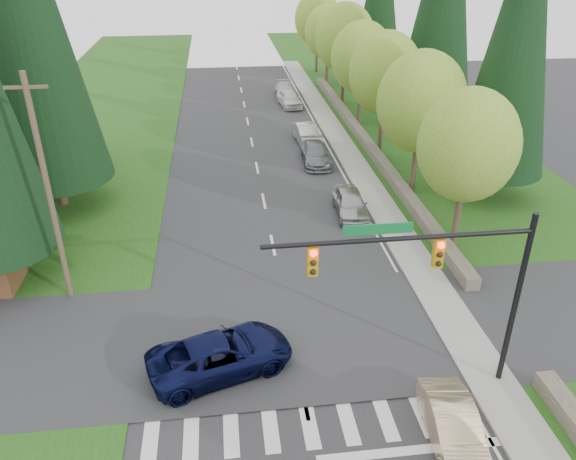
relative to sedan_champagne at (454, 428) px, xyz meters
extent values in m
cube|color=#174F15|center=(8.61, 18.07, -0.64)|extent=(14.00, 110.00, 0.06)
cube|color=#174F15|center=(-17.39, 18.07, -0.64)|extent=(14.00, 110.00, 0.06)
cube|color=#28282B|center=(-4.39, 6.07, -0.67)|extent=(120.00, 8.00, 0.10)
cube|color=gray|center=(2.51, 20.07, -0.61)|extent=(1.80, 80.00, 0.13)
cube|color=gray|center=(1.66, 20.07, -0.61)|extent=(0.20, 80.00, 0.13)
cube|color=#4C4438|center=(4.21, 28.07, -0.32)|extent=(0.70, 40.00, 0.70)
cylinder|color=black|center=(2.81, 2.57, 2.73)|extent=(0.20, 0.20, 6.80)
cylinder|color=black|center=(-1.49, 2.57, 5.53)|extent=(8.60, 0.16, 0.16)
cube|color=#0C662D|center=(-2.19, 2.62, 5.88)|extent=(2.20, 0.04, 0.35)
cube|color=#BF8C0C|center=(-0.19, 2.57, 4.93)|extent=(0.32, 0.24, 1.00)
sphere|color=#FF0C05|center=(-0.19, 2.43, 5.28)|extent=(0.22, 0.22, 0.22)
cube|color=#BF8C0C|center=(-4.19, 2.57, 4.93)|extent=(0.32, 0.24, 1.00)
sphere|color=#FF0C05|center=(-4.19, 2.43, 5.28)|extent=(0.22, 0.22, 0.22)
cylinder|color=#473828|center=(-13.89, 10.07, 4.33)|extent=(0.24, 0.24, 10.00)
cube|color=#473828|center=(-13.89, 10.07, 8.73)|extent=(1.60, 0.10, 0.12)
cylinder|color=#38281C|center=(4.81, 12.07, 1.71)|extent=(0.32, 0.32, 4.76)
ellipsoid|color=#5A8223|center=(4.81, 12.07, 4.94)|extent=(4.80, 4.80, 5.52)
cylinder|color=#38281C|center=(4.91, 19.07, 1.79)|extent=(0.32, 0.32, 4.93)
ellipsoid|color=#5A8223|center=(4.91, 19.07, 5.14)|extent=(5.20, 5.20, 5.98)
cylinder|color=#38281C|center=(4.71, 26.07, 1.85)|extent=(0.32, 0.32, 5.04)
ellipsoid|color=#5A8223|center=(4.71, 26.07, 5.27)|extent=(5.00, 5.00, 5.75)
cylinder|color=#38281C|center=(4.81, 33.07, 1.74)|extent=(0.32, 0.32, 4.82)
ellipsoid|color=#5A8223|center=(4.81, 33.07, 5.00)|extent=(5.00, 5.00, 5.75)
cylinder|color=#38281C|center=(4.91, 40.07, 1.90)|extent=(0.32, 0.32, 5.15)
ellipsoid|color=#5A8223|center=(4.91, 40.07, 5.40)|extent=(5.40, 5.40, 6.21)
cylinder|color=#38281C|center=(4.71, 47.07, 1.68)|extent=(0.32, 0.32, 4.70)
ellipsoid|color=#5A8223|center=(4.71, 47.07, 4.87)|extent=(4.80, 4.80, 5.52)
cylinder|color=#38281C|center=(4.81, 54.07, 1.82)|extent=(0.32, 0.32, 4.98)
ellipsoid|color=#5A8223|center=(4.81, 54.07, 5.20)|extent=(5.20, 5.20, 5.98)
cylinder|color=#38281C|center=(-16.39, 20.07, 0.33)|extent=(0.50, 0.50, 2.00)
cone|color=black|center=(-16.39, 20.07, 10.63)|extent=(6.46, 6.46, 19.00)
cylinder|color=#38281C|center=(-18.39, 26.07, 0.33)|extent=(0.50, 0.50, 2.00)
cone|color=black|center=(-18.39, 26.07, 9.63)|extent=(5.78, 5.78, 17.00)
cylinder|color=#38281C|center=(9.61, 18.07, 0.33)|extent=(0.50, 0.50, 2.00)
cone|color=black|center=(9.61, 18.07, 9.13)|extent=(5.44, 5.44, 16.00)
cylinder|color=#38281C|center=(10.61, 32.07, 0.33)|extent=(0.50, 0.50, 2.00)
cylinder|color=#38281C|center=(9.61, 46.07, 0.33)|extent=(0.50, 0.50, 2.00)
imported|color=beige|center=(0.00, 0.00, 0.00)|extent=(1.76, 4.19, 1.34)
imported|color=#0A0E33|center=(-7.23, 4.34, 0.07)|extent=(5.87, 4.00, 1.49)
imported|color=#A2A3A7|center=(0.42, 16.60, 0.05)|extent=(1.91, 4.32, 1.45)
imported|color=slate|center=(-0.19, 24.99, -0.01)|extent=(2.03, 4.64, 1.33)
imported|color=#ABABB0|center=(-0.16, 29.26, 0.05)|extent=(1.90, 4.51, 1.45)
imported|color=silver|center=(-0.19, 39.84, 0.06)|extent=(2.23, 4.47, 1.46)
imported|color=#AAAAAF|center=(-0.19, 43.12, 0.00)|extent=(2.16, 4.76, 1.35)
camera|label=1|loc=(-6.76, -11.94, 13.83)|focal=35.00mm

